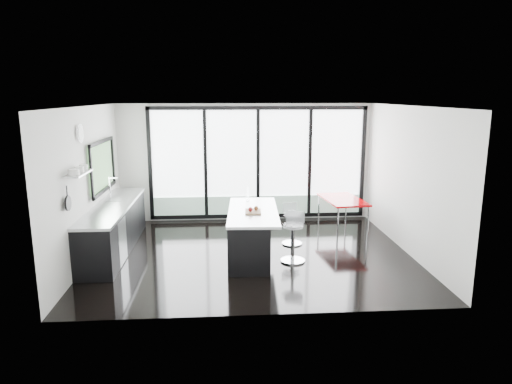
{
  "coord_description": "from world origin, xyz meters",
  "views": [
    {
      "loc": [
        -0.51,
        -8.32,
        3.0
      ],
      "look_at": [
        0.1,
        0.3,
        1.15
      ],
      "focal_mm": 32.0,
      "sensor_mm": 36.0,
      "label": 1
    }
  ],
  "objects": [
    {
      "name": "wall_right",
      "position": [
        3.0,
        0.0,
        1.4
      ],
      "size": [
        0.0,
        5.0,
        2.8
      ],
      "primitive_type": "cube",
      "color": "beige",
      "rests_on": "ground"
    },
    {
      "name": "wall_back",
      "position": [
        0.27,
        2.47,
        1.27
      ],
      "size": [
        6.0,
        0.09,
        2.8
      ],
      "color": "beige",
      "rests_on": "ground"
    },
    {
      "name": "ceiling",
      "position": [
        0.0,
        0.0,
        2.8
      ],
      "size": [
        6.0,
        5.0,
        0.0
      ],
      "primitive_type": "cube",
      "color": "white",
      "rests_on": "wall_back"
    },
    {
      "name": "bar_stool_near",
      "position": [
        0.72,
        -0.47,
        0.36
      ],
      "size": [
        0.58,
        0.58,
        0.71
      ],
      "primitive_type": "cylinder",
      "rotation": [
        0.0,
        0.0,
        -0.38
      ],
      "color": "silver",
      "rests_on": "floor"
    },
    {
      "name": "counter_cabinets",
      "position": [
        -2.67,
        0.4,
        0.46
      ],
      "size": [
        0.69,
        3.24,
        1.36
      ],
      "color": "black",
      "rests_on": "floor"
    },
    {
      "name": "island",
      "position": [
        -0.06,
        -0.09,
        0.45
      ],
      "size": [
        1.03,
        2.22,
        1.15
      ],
      "color": "black",
      "rests_on": "floor"
    },
    {
      "name": "floor",
      "position": [
        0.0,
        0.0,
        0.0
      ],
      "size": [
        6.0,
        5.0,
        0.0
      ],
      "primitive_type": "cube",
      "color": "black",
      "rests_on": "ground"
    },
    {
      "name": "red_table",
      "position": [
        2.12,
        1.4,
        0.37
      ],
      "size": [
        0.93,
        1.44,
        0.73
      ],
      "primitive_type": "cube",
      "rotation": [
        0.0,
        0.0,
        0.11
      ],
      "color": "#A10004",
      "rests_on": "floor"
    },
    {
      "name": "wall_left",
      "position": [
        -2.97,
        0.27,
        1.56
      ],
      "size": [
        0.26,
        5.0,
        2.8
      ],
      "color": "beige",
      "rests_on": "ground"
    },
    {
      "name": "wall_front",
      "position": [
        0.0,
        -2.5,
        1.4
      ],
      "size": [
        6.0,
        0.0,
        2.8
      ],
      "primitive_type": "cube",
      "color": "beige",
      "rests_on": "ground"
    },
    {
      "name": "bar_stool_far",
      "position": [
        0.85,
        0.52,
        0.33
      ],
      "size": [
        0.51,
        0.51,
        0.65
      ],
      "primitive_type": "cylinder",
      "rotation": [
        0.0,
        0.0,
        0.28
      ],
      "color": "silver",
      "rests_on": "floor"
    }
  ]
}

